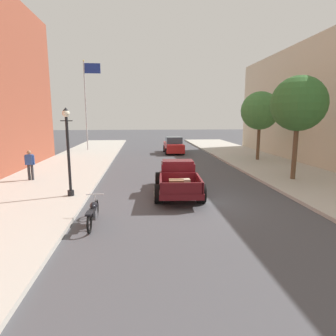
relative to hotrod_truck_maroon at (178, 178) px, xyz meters
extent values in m
plane|color=#47474C|center=(0.41, -1.60, -0.75)|extent=(140.00, 140.00, 0.00)
cube|color=#B7B2A8|center=(-6.84, -1.60, -0.68)|extent=(5.50, 64.00, 0.15)
cube|color=#510F14|center=(-0.01, -0.24, -0.21)|extent=(2.07, 5.00, 0.24)
cube|color=#510F14|center=(0.01, 0.11, 0.31)|extent=(1.63, 1.20, 0.80)
cube|color=#510F14|center=(0.01, 0.06, 0.77)|extent=(1.49, 1.02, 0.12)
cube|color=#3D4C5B|center=(0.04, 0.67, 0.47)|extent=(1.33, 0.12, 0.44)
cube|color=#510F14|center=(0.09, 1.40, 0.17)|extent=(1.41, 1.58, 0.52)
cube|color=silver|center=(0.14, 2.20, 0.15)|extent=(0.68, 0.14, 0.47)
cube|color=#510F14|center=(-0.10, -1.64, -0.07)|extent=(1.82, 2.20, 0.04)
cube|color=#510F14|center=(-0.91, -1.59, 0.15)|extent=(0.21, 2.10, 0.44)
cube|color=#510F14|center=(0.71, -1.69, 0.15)|extent=(0.21, 2.10, 0.44)
cube|color=#510F14|center=(-0.17, -2.65, 0.15)|extent=(1.62, 0.18, 0.44)
cube|color=#510F14|center=(-0.04, -0.63, 0.15)|extent=(1.62, 0.18, 0.44)
cylinder|color=black|center=(-0.82, 1.16, -0.35)|extent=(0.41, 0.82, 0.80)
cylinder|color=silver|center=(-1.01, 1.17, -0.35)|extent=(0.05, 0.66, 0.66)
cylinder|color=silver|center=(-1.02, 1.17, -0.35)|extent=(0.04, 0.24, 0.24)
cylinder|color=black|center=(0.97, 1.04, -0.35)|extent=(0.41, 0.82, 0.80)
cylinder|color=silver|center=(1.15, 1.03, -0.35)|extent=(0.05, 0.66, 0.66)
cylinder|color=silver|center=(1.16, 1.03, -0.35)|extent=(0.04, 0.24, 0.24)
cylinder|color=black|center=(-0.99, -1.53, -0.35)|extent=(0.41, 0.82, 0.80)
cylinder|color=silver|center=(-1.18, -1.52, -0.35)|extent=(0.05, 0.66, 0.66)
cylinder|color=silver|center=(-1.19, -1.52, -0.35)|extent=(0.04, 0.24, 0.24)
cylinder|color=black|center=(0.80, -1.64, -0.35)|extent=(0.41, 0.82, 0.80)
cylinder|color=silver|center=(0.98, -1.66, -0.35)|extent=(0.05, 0.66, 0.66)
cylinder|color=silver|center=(0.99, -1.66, -0.35)|extent=(0.04, 0.24, 0.24)
cube|color=brown|center=(-0.30, -1.98, 0.15)|extent=(0.63, 0.48, 0.40)
cube|color=#3D2D1E|center=(-0.30, -1.98, 0.15)|extent=(0.62, 0.09, 0.42)
cube|color=gray|center=(0.14, -1.36, 0.09)|extent=(0.46, 0.34, 0.28)
torus|color=black|center=(-3.35, -3.09, -0.42)|extent=(0.07, 0.67, 0.67)
torus|color=black|center=(-3.34, -4.54, -0.42)|extent=(0.07, 0.67, 0.67)
cube|color=#4C4C51|center=(-3.35, -3.86, -0.37)|extent=(0.24, 0.44, 0.28)
ellipsoid|color=black|center=(-3.35, -3.61, -0.14)|extent=(0.26, 0.52, 0.24)
cube|color=black|center=(-3.35, -4.11, -0.22)|extent=(0.22, 0.56, 0.10)
cylinder|color=silver|center=(-3.35, -3.15, -0.12)|extent=(0.05, 0.25, 0.58)
cylinder|color=silver|center=(-3.35, -3.27, 0.16)|extent=(0.62, 0.04, 0.04)
cube|color=black|center=(-3.34, -4.54, -0.10)|extent=(0.18, 0.40, 0.06)
cube|color=#AD1E1E|center=(1.48, 15.24, -0.14)|extent=(1.75, 4.31, 0.80)
cube|color=#384C5B|center=(1.48, 15.09, 0.58)|extent=(1.53, 2.01, 0.64)
cylinder|color=black|center=(0.66, 16.53, -0.42)|extent=(0.22, 0.66, 0.66)
cylinder|color=black|center=(2.31, 16.52, -0.42)|extent=(0.22, 0.66, 0.66)
cylinder|color=black|center=(0.64, 13.95, -0.42)|extent=(0.22, 0.66, 0.66)
cylinder|color=black|center=(2.30, 13.94, -0.42)|extent=(0.22, 0.66, 0.66)
cylinder|color=#333338|center=(-7.94, 2.96, -0.17)|extent=(0.14, 0.14, 0.86)
cylinder|color=#333338|center=(-7.76, 2.96, -0.17)|extent=(0.14, 0.14, 0.86)
cube|color=#2D4C93|center=(-7.85, 2.96, 0.54)|extent=(0.36, 0.22, 0.56)
cylinder|color=#2D4C93|center=(-8.07, 2.96, 0.51)|extent=(0.09, 0.09, 0.54)
cylinder|color=#2D4C93|center=(-7.63, 2.96, 0.51)|extent=(0.09, 0.09, 0.54)
sphere|color=#9E7051|center=(-7.85, 2.96, 0.94)|extent=(0.22, 0.22, 0.22)
cylinder|color=black|center=(-4.86, -0.56, -0.48)|extent=(0.28, 0.28, 0.24)
cylinder|color=black|center=(-4.86, -0.56, 1.24)|extent=(0.12, 0.12, 3.20)
cylinder|color=black|center=(-4.86, -0.56, 2.69)|extent=(0.50, 0.04, 0.04)
sphere|color=silver|center=(-4.86, -0.56, 3.00)|extent=(0.32, 0.32, 0.32)
cone|color=black|center=(-4.86, -0.56, 3.18)|extent=(0.24, 0.24, 0.14)
cylinder|color=#B2B2B7|center=(-7.47, 17.91, 3.90)|extent=(0.12, 0.12, 9.00)
sphere|color=gold|center=(-7.47, 17.91, 8.48)|extent=(0.16, 0.16, 0.16)
cube|color=navy|center=(-6.61, 17.91, 7.75)|extent=(1.60, 0.03, 1.00)
cylinder|color=brown|center=(6.82, 1.93, 0.92)|extent=(0.26, 0.26, 3.05)
sphere|color=#33662D|center=(6.82, 1.93, 3.56)|extent=(2.97, 2.97, 2.97)
cylinder|color=brown|center=(7.76, 9.24, 0.80)|extent=(0.26, 0.26, 2.81)
sphere|color=#3D7538|center=(7.76, 9.24, 3.34)|extent=(3.02, 3.02, 3.02)
camera|label=1|loc=(-1.66, -13.18, 2.85)|focal=30.51mm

